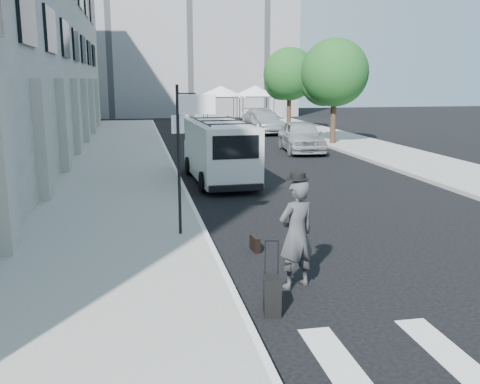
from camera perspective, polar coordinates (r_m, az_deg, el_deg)
name	(u,v)px	position (r m, az deg, el deg)	size (l,w,h in m)	color
ground	(331,280)	(10.52, 9.66, -9.21)	(120.00, 120.00, 0.00)	black
sidewalk_left	(121,160)	(25.43, -12.56, 3.32)	(4.50, 48.00, 0.15)	gray
sidewalk_right	(355,144)	(31.96, 12.16, 5.06)	(4.00, 56.00, 0.15)	gray
sign_pole	(188,128)	(12.46, -5.55, 6.76)	(1.03, 0.07, 3.50)	black
tree_near	(332,75)	(31.32, 9.79, 12.17)	(3.80, 3.83, 6.03)	black
tree_far	(288,76)	(39.87, 5.10, 12.21)	(3.80, 3.83, 6.03)	black
tent_left	(221,91)	(47.76, -2.05, 10.69)	(4.00, 4.00, 3.20)	black
tent_right	(255,91)	(48.86, 1.63, 10.72)	(4.00, 4.00, 3.20)	black
businessman	(296,234)	(9.77, 6.03, -4.48)	(0.74, 0.49, 2.03)	#37373A
briefcase	(255,244)	(11.99, 1.60, -5.52)	(0.12, 0.44, 0.34)	black
suitcase	(272,295)	(8.89, 3.44, -10.90)	(0.34, 0.47, 1.20)	black
cargo_van	(219,151)	(19.95, -2.23, 4.40)	(2.24, 5.90, 2.20)	silver
parked_car_a	(301,136)	(28.40, 6.54, 5.94)	(1.95, 4.85, 1.65)	#A3A6AB
parked_car_b	(265,123)	(37.77, 2.65, 7.36)	(1.58, 4.54, 1.50)	#5C5F63
parked_car_c	(262,121)	(38.88, 2.34, 7.63)	(2.34, 5.76, 1.67)	#9B9FA3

